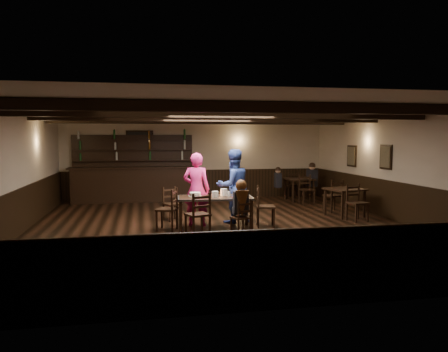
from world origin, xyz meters
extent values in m
plane|color=black|center=(0.00, 0.00, 0.00)|extent=(10.00, 10.00, 0.00)
cube|color=beige|center=(0.00, 5.00, 1.35)|extent=(9.00, 0.02, 2.70)
cube|color=beige|center=(0.00, -5.00, 1.35)|extent=(9.00, 0.02, 2.70)
cube|color=beige|center=(-4.50, 0.00, 1.35)|extent=(0.02, 10.00, 2.70)
cube|color=beige|center=(4.50, 0.00, 1.35)|extent=(0.02, 10.00, 2.70)
cube|color=silver|center=(0.00, 0.00, 2.70)|extent=(9.00, 10.00, 0.02)
cube|color=black|center=(0.00, 4.97, 0.50)|extent=(9.00, 0.04, 1.00)
cube|color=black|center=(0.00, -4.97, 0.50)|extent=(9.00, 0.04, 1.00)
cube|color=black|center=(-4.47, 0.00, 0.50)|extent=(0.04, 10.00, 1.00)
cube|color=black|center=(4.47, 0.00, 0.50)|extent=(0.04, 10.00, 1.00)
cube|color=black|center=(-1.90, 4.97, 1.85)|extent=(0.90, 0.03, 1.00)
cube|color=black|center=(-1.90, 4.95, 1.85)|extent=(0.80, 0.02, 0.90)
cube|color=black|center=(4.47, 0.50, 1.60)|extent=(0.03, 0.55, 0.65)
cube|color=#72664C|center=(4.45, 0.50, 1.60)|extent=(0.02, 0.45, 0.55)
cube|color=black|center=(4.47, 2.40, 1.55)|extent=(0.03, 0.55, 0.65)
cube|color=#72664C|center=(4.45, 2.40, 1.55)|extent=(0.02, 0.45, 0.55)
cube|color=black|center=(0.00, -3.00, 2.60)|extent=(8.90, 0.18, 0.18)
cube|color=black|center=(0.00, -1.00, 2.60)|extent=(8.90, 0.18, 0.18)
cube|color=black|center=(0.00, 1.00, 2.60)|extent=(8.90, 0.18, 0.18)
cube|color=black|center=(0.00, 3.00, 2.60)|extent=(8.90, 0.18, 0.18)
cube|color=black|center=(-1.01, -0.46, 0.35)|extent=(0.06, 0.06, 0.71)
cube|color=black|center=(-0.96, 0.27, 0.35)|extent=(0.06, 0.06, 0.71)
cube|color=black|center=(0.57, -0.58, 0.35)|extent=(0.06, 0.06, 0.71)
cube|color=black|center=(0.62, 0.15, 0.35)|extent=(0.06, 0.06, 0.71)
cube|color=black|center=(-0.19, -0.15, 0.73)|extent=(1.76, 0.98, 0.04)
cube|color=#A5A8AD|center=(-0.16, 0.26, 0.73)|extent=(1.70, 0.16, 0.05)
cube|color=#A5A8AD|center=(-0.22, -0.56, 0.73)|extent=(1.70, 0.16, 0.05)
cube|color=#A5A8AD|center=(0.64, -0.21, 0.73)|extent=(0.09, 0.85, 0.05)
cube|color=#A5A8AD|center=(-1.03, -0.09, 0.73)|extent=(0.09, 0.85, 0.05)
cube|color=black|center=(-0.57, -0.66, 0.23)|extent=(0.05, 0.05, 0.46)
cube|color=black|center=(-0.45, -1.00, 0.23)|extent=(0.05, 0.05, 0.46)
cube|color=black|center=(-0.94, -0.79, 0.23)|extent=(0.05, 0.05, 0.46)
cube|color=black|center=(-0.81, -1.14, 0.23)|extent=(0.05, 0.05, 0.46)
cube|color=black|center=(-0.69, -0.90, 0.48)|extent=(0.57, 0.56, 0.04)
cube|color=black|center=(-0.63, -1.07, 0.73)|extent=(0.44, 0.19, 0.48)
cube|color=black|center=(-0.63, -1.07, 0.68)|extent=(0.37, 0.16, 0.05)
cube|color=black|center=(-0.63, -1.07, 0.87)|extent=(0.37, 0.16, 0.05)
cube|color=black|center=(0.34, -0.72, 0.18)|extent=(0.04, 0.04, 0.37)
cube|color=black|center=(0.44, -0.99, 0.18)|extent=(0.04, 0.04, 0.37)
cube|color=black|center=(0.05, -0.83, 0.18)|extent=(0.04, 0.04, 0.37)
cube|color=black|center=(0.15, -1.10, 0.18)|extent=(0.04, 0.04, 0.37)
cube|color=black|center=(0.24, -0.91, 0.39)|extent=(0.46, 0.45, 0.03)
cube|color=black|center=(0.29, -1.05, 0.58)|extent=(0.35, 0.15, 0.39)
cube|color=black|center=(0.29, -1.05, 0.54)|extent=(0.30, 0.13, 0.04)
cube|color=black|center=(0.29, -1.05, 0.70)|extent=(0.30, 0.13, 0.04)
cube|color=black|center=(-1.40, 0.16, 0.23)|extent=(0.05, 0.05, 0.46)
cube|color=black|center=(-1.06, 0.03, 0.23)|extent=(0.05, 0.05, 0.46)
cube|color=black|center=(-1.53, -0.20, 0.23)|extent=(0.05, 0.05, 0.46)
cube|color=black|center=(-1.19, -0.33, 0.23)|extent=(0.05, 0.05, 0.46)
cube|color=black|center=(-1.30, -0.09, 0.48)|extent=(0.56, 0.57, 0.04)
cube|color=black|center=(-1.13, -0.15, 0.72)|extent=(0.19, 0.43, 0.48)
cube|color=black|center=(-1.13, -0.15, 0.67)|extent=(0.16, 0.37, 0.05)
cube|color=black|center=(-1.13, -0.15, 0.86)|extent=(0.16, 0.37, 0.05)
cube|color=black|center=(1.17, -0.34, 0.23)|extent=(0.04, 0.04, 0.46)
cube|color=black|center=(0.81, -0.27, 0.23)|extent=(0.04, 0.04, 0.46)
cube|color=black|center=(1.24, 0.04, 0.23)|extent=(0.04, 0.04, 0.46)
cube|color=black|center=(0.88, 0.11, 0.23)|extent=(0.04, 0.04, 0.46)
cube|color=black|center=(1.03, -0.12, 0.48)|extent=(0.51, 0.52, 0.04)
cube|color=black|center=(0.85, -0.08, 0.72)|extent=(0.13, 0.45, 0.48)
cube|color=black|center=(0.85, -0.08, 0.67)|extent=(0.10, 0.38, 0.05)
cube|color=black|center=(0.85, -0.08, 0.87)|extent=(0.10, 0.38, 0.05)
cube|color=black|center=(-1.17, 0.85, 0.20)|extent=(0.04, 0.04, 0.41)
cube|color=black|center=(-1.31, 1.14, 0.20)|extent=(0.04, 0.04, 0.41)
cube|color=black|center=(-0.86, 1.00, 0.20)|extent=(0.04, 0.04, 0.41)
cube|color=black|center=(-1.01, 1.29, 0.20)|extent=(0.04, 0.04, 0.41)
cube|color=black|center=(-1.09, 1.07, 0.43)|extent=(0.52, 0.52, 0.04)
cube|color=black|center=(-1.16, 1.21, 0.64)|extent=(0.37, 0.21, 0.43)
cube|color=black|center=(-1.16, 1.21, 0.60)|extent=(0.31, 0.17, 0.05)
cube|color=black|center=(-1.16, 1.21, 0.77)|extent=(0.31, 0.17, 0.05)
imported|color=#FF3784|center=(-0.57, 0.32, 0.88)|extent=(0.73, 0.58, 1.75)
imported|color=navy|center=(0.37, 0.53, 0.91)|extent=(1.05, 0.91, 1.83)
cube|color=black|center=(0.24, -0.80, 0.52)|extent=(0.30, 0.30, 0.12)
cube|color=black|center=(0.24, -0.91, 0.73)|extent=(0.32, 0.19, 0.45)
cylinder|color=black|center=(0.24, -0.91, 0.94)|extent=(0.09, 0.32, 0.32)
sphere|color=#D8A384|center=(0.24, -0.91, 1.08)|extent=(0.20, 0.20, 0.20)
sphere|color=#381E0C|center=(0.24, -0.94, 1.09)|extent=(0.24, 0.24, 0.24)
cone|color=#381E0C|center=(0.24, -1.03, 0.71)|extent=(0.19, 0.19, 0.56)
cylinder|color=white|center=(-0.64, -0.04, 0.76)|extent=(0.31, 0.31, 0.01)
cylinder|color=white|center=(-0.64, -0.04, 0.81)|extent=(0.25, 0.25, 0.08)
cylinder|color=silver|center=(-0.64, -0.04, 0.79)|extent=(0.27, 0.27, 0.04)
cylinder|color=white|center=(-0.21, -0.23, 0.82)|extent=(0.15, 0.15, 0.14)
cylinder|color=white|center=(0.02, -0.07, 0.84)|extent=(0.15, 0.15, 0.18)
cylinder|color=#A5A8AD|center=(-0.13, -0.05, 0.77)|extent=(0.05, 0.05, 0.03)
sphere|color=orange|center=(-0.13, -0.05, 0.80)|extent=(0.03, 0.03, 0.03)
cylinder|color=silver|center=(0.10, -0.29, 0.79)|extent=(0.03, 0.03, 0.08)
cylinder|color=#A5A8AD|center=(0.22, -0.27, 0.80)|extent=(0.04, 0.04, 0.10)
cylinder|color=silver|center=(0.14, -0.10, 0.81)|extent=(0.07, 0.07, 0.11)
cube|color=maroon|center=(0.32, -0.31, 0.75)|extent=(0.28, 0.21, 0.00)
cube|color=navy|center=(0.38, -0.10, 0.75)|extent=(0.36, 0.28, 0.00)
cube|color=black|center=(-2.12, 4.65, 0.55)|extent=(3.94, 0.60, 1.10)
cube|color=black|center=(-2.12, 4.65, 1.12)|extent=(4.14, 0.70, 0.05)
cube|color=black|center=(-2.12, 4.92, 1.10)|extent=(3.94, 0.10, 2.20)
cube|color=black|center=(-2.12, 4.82, 1.35)|extent=(3.84, 0.22, 0.03)
cube|color=black|center=(-2.12, 4.82, 1.70)|extent=(3.84, 0.22, 0.03)
cube|color=black|center=(-2.12, 4.82, 2.05)|extent=(3.84, 0.22, 0.03)
cube|color=black|center=(3.49, 0.83, 0.73)|extent=(1.05, 1.05, 0.04)
cube|color=black|center=(3.23, 0.40, 0.35)|extent=(0.05, 0.05, 0.71)
cube|color=black|center=(3.06, 1.10, 0.35)|extent=(0.05, 0.05, 0.71)
cube|color=black|center=(3.93, 0.56, 0.35)|extent=(0.05, 0.05, 0.71)
cube|color=black|center=(3.76, 1.26, 0.35)|extent=(0.05, 0.05, 0.71)
cube|color=black|center=(3.31, 3.80, 0.73)|extent=(0.90, 0.90, 0.04)
cube|color=black|center=(2.96, 3.43, 0.35)|extent=(0.05, 0.05, 0.71)
cube|color=black|center=(2.94, 4.14, 0.35)|extent=(0.05, 0.05, 0.71)
cube|color=black|center=(3.68, 3.46, 0.35)|extent=(0.05, 0.05, 0.71)
cube|color=black|center=(3.65, 4.17, 0.35)|extent=(0.05, 0.05, 0.71)
cube|color=black|center=(2.58, 3.82, 0.70)|extent=(0.23, 0.34, 0.47)
sphere|color=#D8A384|center=(2.58, 3.82, 1.02)|extent=(0.18, 0.18, 0.18)
sphere|color=black|center=(2.58, 3.82, 1.05)|extent=(0.19, 0.19, 0.19)
cube|color=black|center=(3.80, 3.88, 0.75)|extent=(0.28, 0.41, 0.56)
sphere|color=#D8A384|center=(3.80, 3.88, 1.13)|extent=(0.22, 0.22, 0.22)
sphere|color=black|center=(3.80, 3.88, 1.16)|extent=(0.23, 0.23, 0.23)
camera|label=1|loc=(-1.83, -9.97, 2.10)|focal=35.00mm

